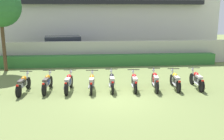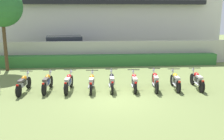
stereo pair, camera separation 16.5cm
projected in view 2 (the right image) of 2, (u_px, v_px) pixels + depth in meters
The scene contains 15 objects.
ground at pixel (115, 98), 11.32m from camera, with size 60.00×60.00×0.00m, color olive.
building at pixel (101, 6), 24.33m from camera, with size 20.93×6.50×8.53m.
compound_wall at pixel (105, 53), 18.58m from camera, with size 19.88×0.30×1.67m, color #BCB7A8.
hedge_row at pixel (106, 60), 18.00m from camera, with size 15.90×0.70×0.78m, color #337033.
parked_car at pixel (66, 48), 20.13m from camera, with size 4.71×2.58×1.89m.
tree_near_inspector at pixel (2, 7), 15.72m from camera, with size 2.56×2.56×5.36m.
motorcycle_in_row_0 at pixel (23, 84), 12.04m from camera, with size 0.60×1.93×0.95m.
motorcycle_in_row_1 at pixel (47, 82), 12.25m from camera, with size 0.60×1.88×0.95m.
motorcycle_in_row_2 at pixel (69, 82), 12.25m from camera, with size 0.60×1.88×0.97m.
motorcycle_in_row_3 at pixel (92, 82), 12.29m from camera, with size 0.60×1.82×0.95m.
motorcycle_in_row_4 at pixel (112, 81), 12.42m from camera, with size 0.60×1.91×0.96m.
motorcycle_in_row_5 at pixel (134, 81), 12.43m from camera, with size 0.60×1.78×0.94m.
motorcycle_in_row_6 at pixel (155, 81), 12.51m from camera, with size 0.60×1.97×0.98m.
motorcycle_in_row_7 at pixel (175, 80), 12.59m from camera, with size 0.60×1.83×0.94m.
motorcycle_in_row_8 at pixel (197, 80), 12.68m from camera, with size 0.60×1.93×0.96m.
Camera 2 is at (-0.98, -10.70, 3.78)m, focal length 40.84 mm.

